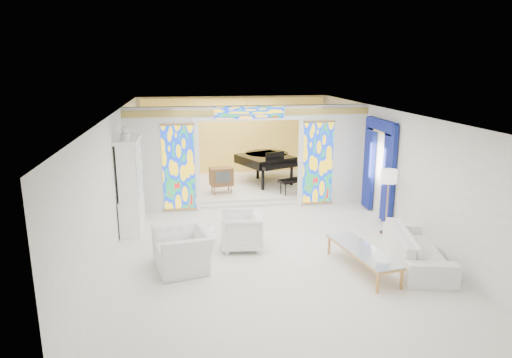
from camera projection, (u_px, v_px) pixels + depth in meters
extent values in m
plane|color=white|center=(261.00, 231.00, 11.66)|extent=(12.00, 12.00, 0.00)
cube|color=silver|center=(261.00, 113.00, 10.93)|extent=(7.00, 12.00, 0.02)
cube|color=white|center=(234.00, 137.00, 17.04)|extent=(7.00, 0.02, 3.00)
cube|color=white|center=(342.00, 287.00, 5.55)|extent=(7.00, 0.02, 3.00)
cube|color=white|center=(115.00, 179.00, 10.77)|extent=(0.02, 12.00, 3.00)
cube|color=white|center=(394.00, 169.00, 11.82)|extent=(0.02, 12.00, 3.00)
cube|color=white|center=(161.00, 161.00, 12.83)|extent=(2.00, 0.18, 3.00)
cube|color=white|center=(332.00, 155.00, 13.59)|extent=(2.00, 0.18, 3.00)
cube|color=white|center=(249.00, 113.00, 12.89)|extent=(3.00, 0.18, 0.40)
cube|color=white|center=(198.00, 167.00, 12.94)|extent=(0.12, 0.06, 2.60)
cube|color=white|center=(300.00, 164.00, 13.39)|extent=(0.12, 0.06, 2.60)
cube|color=white|center=(250.00, 118.00, 12.83)|extent=(3.24, 0.06, 0.12)
cube|color=gold|center=(250.00, 112.00, 12.79)|extent=(7.00, 0.05, 0.18)
cube|color=gold|center=(179.00, 168.00, 12.85)|extent=(0.90, 0.04, 2.40)
cube|color=gold|center=(318.00, 163.00, 13.46)|extent=(0.90, 0.04, 2.40)
cube|color=gold|center=(250.00, 112.00, 12.78)|extent=(2.00, 0.04, 0.34)
cube|color=white|center=(241.00, 186.00, 15.57)|extent=(6.80, 3.80, 0.18)
cube|color=#EDBE52|center=(235.00, 137.00, 16.93)|extent=(6.70, 0.10, 2.90)
cylinder|color=#C08743|center=(247.00, 114.00, 14.90)|extent=(0.48, 0.48, 0.30)
cube|color=navy|center=(389.00, 174.00, 11.89)|extent=(0.12, 0.55, 2.60)
cube|color=navy|center=(369.00, 164.00, 13.14)|extent=(0.12, 0.55, 2.60)
cube|color=navy|center=(381.00, 125.00, 12.22)|extent=(0.14, 1.70, 0.30)
cube|color=#D9BE4C|center=(381.00, 131.00, 12.26)|extent=(0.12, 1.50, 0.06)
cube|color=white|center=(132.00, 213.00, 11.64)|extent=(0.50, 1.40, 0.90)
cube|color=white|center=(129.00, 169.00, 11.36)|extent=(0.44, 1.30, 1.40)
cube|color=silver|center=(139.00, 169.00, 11.39)|extent=(0.01, 1.20, 1.30)
cube|color=white|center=(127.00, 139.00, 11.18)|extent=(0.56, 1.46, 0.08)
cylinder|color=silver|center=(125.00, 137.00, 10.81)|extent=(0.22, 0.22, 0.16)
sphere|color=silver|center=(125.00, 130.00, 10.77)|extent=(0.20, 0.20, 0.20)
imported|color=silver|center=(184.00, 250.00, 9.43)|extent=(1.35, 1.47, 0.82)
imported|color=white|center=(242.00, 231.00, 10.44)|extent=(1.02, 1.00, 0.85)
imported|color=white|center=(417.00, 248.00, 9.63)|extent=(1.51, 2.63, 0.72)
cylinder|color=white|center=(205.00, 230.00, 10.14)|extent=(0.56, 0.56, 0.03)
cylinder|color=white|center=(205.00, 242.00, 10.20)|extent=(0.09, 0.09, 0.52)
cylinder|color=white|center=(206.00, 252.00, 10.27)|extent=(0.37, 0.37, 0.03)
imported|color=silver|center=(205.00, 225.00, 10.11)|extent=(0.19, 0.19, 0.20)
cube|color=silver|center=(363.00, 250.00, 9.32)|extent=(0.94, 2.09, 0.04)
cube|color=#C08743|center=(363.00, 251.00, 9.33)|extent=(0.97, 2.13, 0.03)
cube|color=#C08743|center=(378.00, 283.00, 8.42)|extent=(0.05, 0.05, 0.41)
cube|color=#C08743|center=(402.00, 279.00, 8.58)|extent=(0.05, 0.05, 0.41)
cube|color=#C08743|center=(329.00, 245.00, 10.18)|extent=(0.05, 0.05, 0.41)
cube|color=#C08743|center=(350.00, 242.00, 10.34)|extent=(0.05, 0.05, 0.41)
cylinder|color=#C08743|center=(385.00, 233.00, 11.46)|extent=(0.37, 0.37, 0.03)
cylinder|color=#C08743|center=(387.00, 205.00, 11.28)|extent=(0.04, 0.04, 1.50)
cylinder|color=white|center=(389.00, 176.00, 11.11)|extent=(0.53, 0.53, 0.32)
cube|color=black|center=(265.00, 160.00, 15.49)|extent=(2.04, 2.10, 0.29)
cylinder|color=black|center=(267.00, 157.00, 15.96)|extent=(1.99, 1.99, 0.29)
cube|color=black|center=(281.00, 166.00, 14.73)|extent=(1.42, 0.85, 0.10)
cube|color=white|center=(283.00, 166.00, 14.66)|extent=(1.24, 0.62, 0.03)
cube|color=black|center=(275.00, 156.00, 14.97)|extent=(0.69, 0.32, 0.26)
cube|color=black|center=(293.00, 180.00, 14.30)|extent=(1.01, 0.71, 0.08)
cylinder|color=black|center=(263.00, 180.00, 14.71)|extent=(0.14, 0.14, 0.65)
cylinder|color=black|center=(291.00, 175.00, 15.31)|extent=(0.14, 0.14, 0.65)
cylinder|color=black|center=(258.00, 169.00, 16.18)|extent=(0.14, 0.14, 0.65)
cube|color=brown|center=(221.00, 176.00, 14.32)|extent=(0.76, 0.58, 0.56)
cube|color=#373C39|center=(223.00, 177.00, 14.09)|extent=(0.45, 0.09, 0.36)
cone|color=brown|center=(214.00, 191.00, 14.18)|extent=(0.05, 0.05, 0.25)
cone|color=brown|center=(231.00, 190.00, 14.34)|extent=(0.05, 0.05, 0.25)
cone|color=brown|center=(212.00, 188.00, 14.49)|extent=(0.05, 0.05, 0.25)
cone|color=brown|center=(228.00, 187.00, 14.65)|extent=(0.05, 0.05, 0.25)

